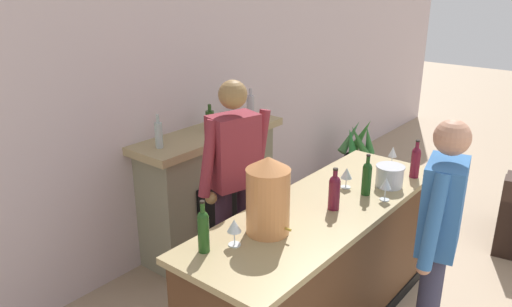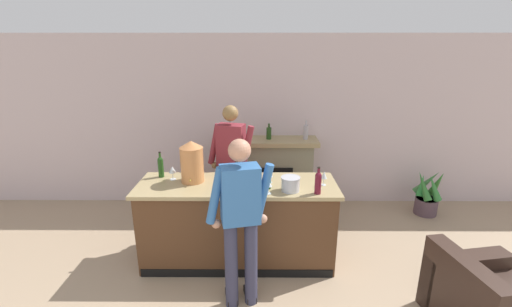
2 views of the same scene
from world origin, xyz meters
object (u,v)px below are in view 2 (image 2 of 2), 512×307
wine_bottle_burgundy_dark (237,175)px  wine_bottle_rose_blush (268,177)px  armchair_black (485,305)px  wine_bottle_riesling_slim (161,166)px  wine_glass_front_right (268,183)px  wine_glass_front_left (172,170)px  wine_glass_by_dispenser (324,175)px  person_customer (240,218)px  fireplace_stone (267,173)px  person_bartender (231,164)px  wine_bottle_port_short (318,182)px  ice_bucket_steel (290,184)px  wine_glass_mid_counter (269,174)px  potted_plant_corner (427,195)px  copper_dispenser (192,161)px

wine_bottle_burgundy_dark → wine_bottle_rose_blush: bearing=-9.4°
armchair_black → wine_bottle_riesling_slim: bearing=158.1°
wine_bottle_rose_blush → wine_glass_front_right: wine_bottle_rose_blush is taller
wine_glass_front_left → wine_glass_by_dispenser: same height
wine_bottle_riesling_slim → wine_glass_front_right: 1.39m
person_customer → wine_bottle_rose_blush: size_ratio=5.73×
fireplace_stone → armchair_black: size_ratio=1.54×
person_bartender → wine_bottle_riesling_slim: bearing=-149.0°
wine_bottle_port_short → wine_bottle_rose_blush: bearing=165.3°
person_bartender → ice_bucket_steel: 1.17m
wine_bottle_port_short → wine_bottle_riesling_slim: size_ratio=0.95×
armchair_black → person_bartender: size_ratio=0.56×
person_customer → wine_glass_front_left: 1.25m
armchair_black → wine_glass_mid_counter: bearing=149.9°
armchair_black → potted_plant_corner: bearing=76.3°
armchair_black → wine_bottle_rose_blush: (-1.98, 0.97, 0.89)m
person_customer → wine_bottle_riesling_slim: 1.43m
wine_glass_by_dispenser → wine_bottle_riesling_slim: bearing=172.5°
wine_bottle_riesling_slim → wine_glass_by_dispenser: (1.94, -0.25, -0.02)m
potted_plant_corner → person_customer: size_ratio=0.42×
ice_bucket_steel → person_customer: bearing=-132.9°
ice_bucket_steel → wine_bottle_riesling_slim: (-1.54, 0.42, 0.06)m
wine_bottle_rose_blush → person_customer: bearing=-113.9°
armchair_black → person_customer: bearing=171.6°
person_customer → ice_bucket_steel: size_ratio=8.24×
fireplace_stone → wine_bottle_port_short: size_ratio=5.13×
person_bartender → wine_glass_mid_counter: (0.49, -0.67, 0.11)m
potted_plant_corner → person_customer: (-2.84, -2.02, 0.66)m
person_bartender → wine_glass_front_right: (0.48, -0.99, 0.12)m
copper_dispenser → wine_bottle_burgundy_dark: 0.57m
wine_glass_front_left → potted_plant_corner: bearing=17.0°
armchair_black → wine_glass_front_right: wine_glass_front_right is taller
person_customer → wine_bottle_burgundy_dark: person_customer is taller
ice_bucket_steel → wine_glass_front_right: (-0.25, -0.08, 0.04)m
wine_bottle_burgundy_dark → wine_bottle_rose_blush: 0.36m
ice_bucket_steel → fireplace_stone: bearing=96.9°
wine_bottle_burgundy_dark → wine_glass_front_right: (0.35, -0.21, -0.01)m
potted_plant_corner → wine_glass_by_dispenser: (-1.91, -1.29, 0.83)m
wine_bottle_rose_blush → wine_bottle_riesling_slim: wine_bottle_riesling_slim is taller
wine_bottle_burgundy_dark → copper_dispenser: bearing=164.3°
wine_glass_by_dispenser → wine_bottle_rose_blush: bearing=-171.4°
wine_bottle_rose_blush → wine_bottle_port_short: bearing=-14.7°
person_bartender → wine_glass_front_left: bearing=-138.5°
armchair_black → wine_bottle_port_short: bearing=150.3°
person_customer → wine_bottle_burgundy_dark: bearing=95.9°
fireplace_stone → wine_glass_by_dispenser: (0.60, -1.53, 0.54)m
copper_dispenser → ice_bucket_steel: bearing=-13.6°
wine_bottle_riesling_slim → wine_glass_front_right: wine_bottle_riesling_slim is taller
armchair_black → person_bartender: person_bartender is taller
wine_bottle_rose_blush → copper_dispenser: bearing=166.7°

